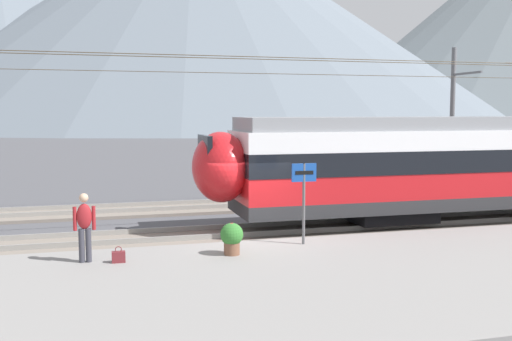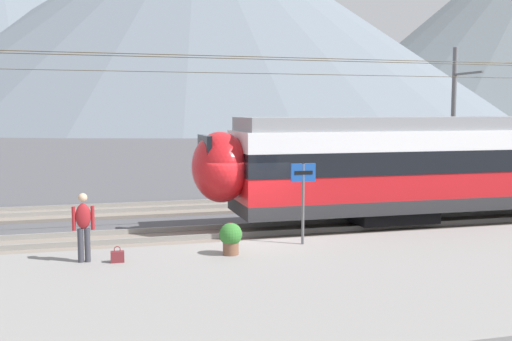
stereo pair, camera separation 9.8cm
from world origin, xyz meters
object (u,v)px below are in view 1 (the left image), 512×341
(platform_sign, at_px, (304,185))
(passenger_walking, at_px, (84,224))
(handbag_beside_passenger, at_px, (119,257))
(potted_plant_platform_edge, at_px, (232,236))
(catenary_mast_far_side, at_px, (454,116))

(platform_sign, xyz_separation_m, passenger_walking, (-5.79, -0.44, -0.70))
(handbag_beside_passenger, xyz_separation_m, potted_plant_platform_edge, (2.83, 0.04, 0.33))
(catenary_mast_far_side, height_order, handbag_beside_passenger, catenary_mast_far_side)
(catenary_mast_far_side, distance_m, passenger_walking, 21.13)
(platform_sign, xyz_separation_m, potted_plant_platform_edge, (-2.18, -0.65, -1.17))
(handbag_beside_passenger, bearing_deg, passenger_walking, 162.63)
(potted_plant_platform_edge, bearing_deg, catenary_mast_far_side, 39.11)
(catenary_mast_far_side, bearing_deg, passenger_walking, -147.55)
(platform_sign, bearing_deg, potted_plant_platform_edge, -163.47)
(catenary_mast_far_side, height_order, passenger_walking, catenary_mast_far_side)
(potted_plant_platform_edge, bearing_deg, handbag_beside_passenger, -179.24)
(catenary_mast_far_side, distance_m, potted_plant_platform_edge, 18.41)
(passenger_walking, xyz_separation_m, potted_plant_platform_edge, (3.60, -0.21, -0.47))
(handbag_beside_passenger, bearing_deg, catenary_mast_far_side, 34.19)
(platform_sign, bearing_deg, passenger_walking, -175.62)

